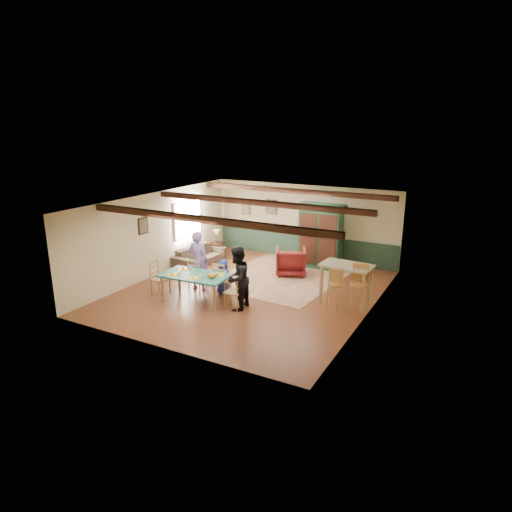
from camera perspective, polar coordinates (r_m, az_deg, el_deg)
The scene contains 35 objects.
floor at distance 13.60m, azimuth -0.70°, elevation -4.46°, with size 8.00×8.00×0.00m, color #592A19.
wall_back at distance 16.69m, azimuth 5.98°, elevation 4.24°, with size 7.00×0.02×2.70m, color beige.
wall_left at distance 15.14m, azimuth -12.40°, elevation 2.68°, with size 0.02×8.00×2.70m, color beige.
wall_right at distance 11.94m, azimuth 14.13°, elevation -1.12°, with size 0.02×8.00×2.70m, color beige.
ceiling at distance 12.88m, azimuth -0.74°, elevation 6.83°, with size 7.00×8.00×0.02m, color white.
wainscot_back at distance 16.88m, azimuth 5.86°, elevation 1.25°, with size 6.95×0.03×0.90m, color #1F3929.
ceiling_beam_front at distance 10.98m, azimuth -6.60°, elevation 4.55°, with size 6.95×0.16×0.16m, color black.
ceiling_beam_mid at distance 13.25m, azimuth 0.11°, elevation 6.70°, with size 6.95×0.16×0.16m, color black.
ceiling_beam_back at distance 15.56m, azimuth 4.69°, elevation 8.11°, with size 6.95×0.16×0.16m, color black.
window_left at distance 16.37m, azimuth -8.50°, elevation 4.63°, with size 0.06×1.60×1.30m, color white, non-canonical shape.
picture_left_wall at distance 14.59m, azimuth -13.92°, elevation 3.69°, with size 0.04×0.42×0.52m, color gray, non-canonical shape.
picture_back_a at distance 17.10m, azimuth 1.94°, elevation 6.16°, with size 0.45×0.04×0.55m, color gray, non-canonical shape.
picture_back_b at distance 17.63m, azimuth -1.28°, elevation 5.98°, with size 0.38×0.04×0.48m, color gray, non-canonical shape.
dining_table at distance 12.87m, azimuth -7.54°, elevation -3.98°, with size 1.88×1.05×0.78m, color #216B5E, non-canonical shape.
dining_chair_far_left at distance 13.65m, azimuth -7.36°, elevation -2.31°, with size 0.44×0.46×0.99m, color #9C7F4E, non-canonical shape.
dining_chair_far_right at distance 13.24m, azimuth -4.28°, elevation -2.82°, with size 0.44×0.46×0.99m, color #9C7F4E, non-canonical shape.
dining_chair_end_left at distance 13.49m, azimuth -11.88°, elevation -2.76°, with size 0.44×0.46×0.99m, color #9C7F4E, non-canonical shape.
dining_chair_end_right at distance 12.26m, azimuth -2.79°, elevation -4.39°, with size 0.44×0.46×0.99m, color #9C7F4E, non-canonical shape.
person_man at distance 13.59m, azimuth -7.23°, elevation -0.59°, with size 0.66×0.43×1.80m, color #7A60A5.
person_woman at distance 12.09m, azimuth -2.38°, elevation -2.84°, with size 0.84×0.65×1.73m, color black.
person_child at distance 13.29m, azimuth -4.11°, elevation -2.59°, with size 0.51×0.33×1.05m, color #2937A4.
cat at distance 12.34m, azimuth -5.63°, elevation -2.43°, with size 0.38×0.15×0.19m, color orange, non-canonical shape.
place_setting_near_left at distance 12.83m, azimuth -10.41°, elevation -2.07°, with size 0.42×0.31×0.11m, color yellow, non-canonical shape.
place_setting_near_center at distance 12.46m, azimuth -7.85°, elevation -2.51°, with size 0.42×0.31×0.11m, color yellow, non-canonical shape.
place_setting_far_left at distance 13.23m, azimuth -9.12°, elevation -1.42°, with size 0.42×0.31×0.11m, color yellow, non-canonical shape.
place_setting_far_right at distance 12.65m, azimuth -4.78°, elevation -2.12°, with size 0.42×0.31×0.11m, color yellow, non-canonical shape.
area_rug at distance 14.90m, azimuth 3.19°, elevation -2.56°, with size 3.56×4.22×0.01m, color #C7BA90.
armoire at distance 15.66m, azimuth 8.07°, elevation 2.46°, with size 1.57×0.63×2.22m, color #163722.
armchair at distance 15.01m, azimuth 4.38°, elevation -0.68°, with size 0.95×0.97×0.89m, color #4E0F13.
sofa at distance 16.26m, azimuth -7.13°, elevation 0.08°, with size 2.09×0.82×0.61m, color #423329.
end_table at distance 17.14m, azimuth -4.89°, elevation 0.86°, with size 0.43×0.43×0.53m, color black, non-canonical shape.
table_lamp at distance 17.01m, azimuth -4.93°, elevation 2.49°, with size 0.27×0.27×0.48m, color #CCBF84, non-canonical shape.
counter_table at distance 12.75m, azimuth 11.15°, elevation -3.50°, with size 1.37×0.80×1.14m, color beige, non-canonical shape.
bar_stool_left at distance 12.47m, azimuth 9.78°, elevation -4.12°, with size 0.37×0.41×1.05m, color tan, non-canonical shape.
bar_stool_right at distance 12.28m, azimuth 12.68°, elevation -4.03°, with size 0.45×0.50×1.28m, color tan, non-canonical shape.
Camera 1 is at (6.18, -11.10, 4.86)m, focal length 32.00 mm.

